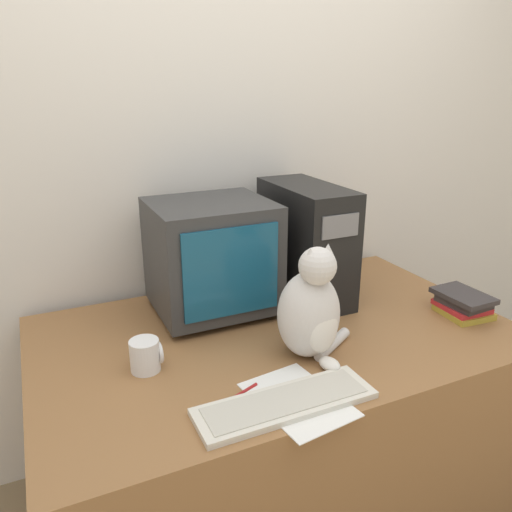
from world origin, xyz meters
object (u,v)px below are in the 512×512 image
Objects in this scene: cat at (311,311)px; book_stack at (463,304)px; mug at (146,355)px; crt_monitor at (212,257)px; keyboard at (286,403)px; pen at (238,395)px; computer_tower at (305,242)px.

cat is 0.67m from book_stack.
crt_monitor is at bearing 42.74° from mug.
cat reaches higher than keyboard.
cat is at bearing -69.55° from crt_monitor.
book_stack is (0.66, 0.01, -0.11)m from cat.
pen is (-0.13, -0.54, -0.21)m from crt_monitor.
crt_monitor is 4.27× the size of mug.
cat is 0.51m from mug.
book_stack is (0.85, 0.21, 0.03)m from keyboard.
keyboard is 3.47× the size of pen.
book_stack is 0.96m from pen.
crt_monitor is 2.95× the size of pen.
cat reaches higher than pen.
computer_tower reaches higher than book_stack.
crt_monitor is at bearing 87.25° from keyboard.
cat is 3.77× the size of mug.
cat is (-0.22, -0.41, -0.07)m from computer_tower.
computer_tower is 4.65× the size of mug.
crt_monitor reaches higher than cat.
keyboard reaches higher than pen.
pen is (-0.95, -0.12, -0.04)m from book_stack.
keyboard is 5.03× the size of mug.
mug is (-0.19, 0.24, 0.04)m from pen.
pen is at bearing 137.48° from keyboard.
computer_tower is at bearing 137.73° from book_stack.
book_stack is at bearing 13.86° from keyboard.
pen is 0.31m from mug.
cat is at bearing -15.43° from mug.
crt_monitor reaches higher than mug.
book_stack is at bearing -7.06° from cat.
keyboard is at bearing -142.20° from cat.
pen is at bearing -168.07° from cat.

